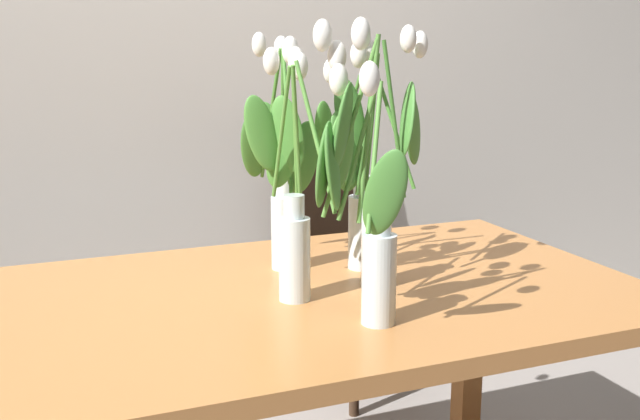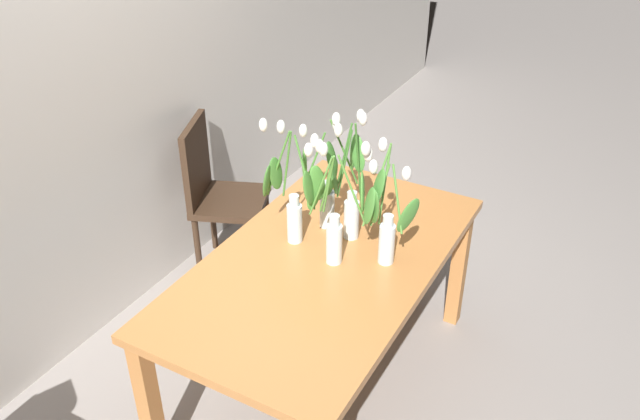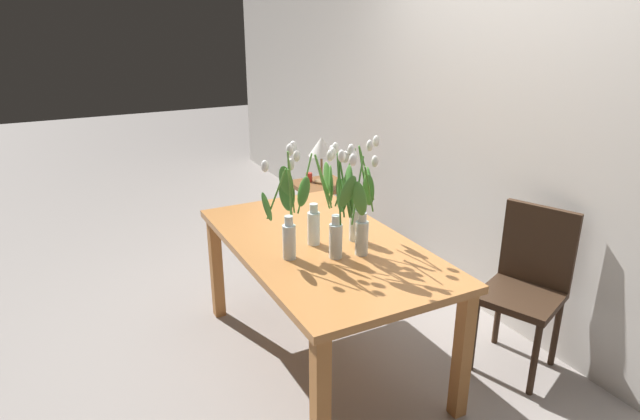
{
  "view_description": "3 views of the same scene",
  "coord_description": "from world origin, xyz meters",
  "px_view_note": "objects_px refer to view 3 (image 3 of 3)",
  "views": [
    {
      "loc": [
        -0.51,
        -1.47,
        1.27
      ],
      "look_at": [
        0.07,
        -0.03,
        0.93
      ],
      "focal_mm": 41.54,
      "sensor_mm": 36.0,
      "label": 1
    },
    {
      "loc": [
        -2.0,
        -1.09,
        2.38
      ],
      "look_at": [
        0.07,
        0.06,
        0.92
      ],
      "focal_mm": 36.86,
      "sensor_mm": 36.0,
      "label": 2
    },
    {
      "loc": [
        2.39,
        -1.25,
        1.92
      ],
      "look_at": [
        0.02,
        -0.02,
        0.94
      ],
      "focal_mm": 30.22,
      "sensor_mm": 36.0,
      "label": 3
    }
  ],
  "objects_px": {
    "dining_table": "(321,257)",
    "dining_chair": "(527,280)",
    "tulip_vase_4": "(357,204)",
    "tulip_vase_0": "(341,212)",
    "tulip_vase_1": "(363,221)",
    "tulip_vase_2": "(286,213)",
    "table_lamp": "(322,148)",
    "tulip_vase_3": "(318,203)",
    "pillar_candle": "(309,177)",
    "side_table": "(321,197)"
  },
  "relations": [
    {
      "from": "dining_table",
      "to": "dining_chair",
      "type": "height_order",
      "value": "dining_chair"
    },
    {
      "from": "tulip_vase_4",
      "to": "dining_chair",
      "type": "relative_size",
      "value": 0.61
    },
    {
      "from": "tulip_vase_0",
      "to": "tulip_vase_1",
      "type": "relative_size",
      "value": 1.03
    },
    {
      "from": "tulip_vase_1",
      "to": "tulip_vase_2",
      "type": "xyz_separation_m",
      "value": [
        -0.17,
        -0.35,
        0.05
      ]
    },
    {
      "from": "tulip_vase_0",
      "to": "tulip_vase_4",
      "type": "distance_m",
      "value": 0.24
    },
    {
      "from": "tulip_vase_1",
      "to": "table_lamp",
      "type": "bearing_deg",
      "value": 158.81
    },
    {
      "from": "tulip_vase_3",
      "to": "table_lamp",
      "type": "bearing_deg",
      "value": 151.91
    },
    {
      "from": "tulip_vase_1",
      "to": "dining_chair",
      "type": "relative_size",
      "value": 0.61
    },
    {
      "from": "dining_chair",
      "to": "pillar_candle",
      "type": "bearing_deg",
      "value": -172.34
    },
    {
      "from": "tulip_vase_2",
      "to": "dining_table",
      "type": "bearing_deg",
      "value": 106.56
    },
    {
      "from": "tulip_vase_4",
      "to": "dining_chair",
      "type": "height_order",
      "value": "tulip_vase_4"
    },
    {
      "from": "tulip_vase_1",
      "to": "tulip_vase_4",
      "type": "relative_size",
      "value": 1.0
    },
    {
      "from": "tulip_vase_1",
      "to": "tulip_vase_2",
      "type": "distance_m",
      "value": 0.39
    },
    {
      "from": "dining_table",
      "to": "tulip_vase_4",
      "type": "bearing_deg",
      "value": 74.8
    },
    {
      "from": "dining_chair",
      "to": "table_lamp",
      "type": "bearing_deg",
      "value": -174.23
    },
    {
      "from": "tulip_vase_2",
      "to": "table_lamp",
      "type": "distance_m",
      "value": 1.9
    },
    {
      "from": "dining_table",
      "to": "pillar_candle",
      "type": "xyz_separation_m",
      "value": [
        -1.6,
        0.71,
        -0.06
      ]
    },
    {
      "from": "tulip_vase_2",
      "to": "table_lamp",
      "type": "xyz_separation_m",
      "value": [
        -1.59,
        1.03,
        -0.12
      ]
    },
    {
      "from": "tulip_vase_4",
      "to": "side_table",
      "type": "height_order",
      "value": "tulip_vase_4"
    },
    {
      "from": "dining_table",
      "to": "side_table",
      "type": "bearing_deg",
      "value": 152.66
    },
    {
      "from": "tulip_vase_3",
      "to": "table_lamp",
      "type": "height_order",
      "value": "tulip_vase_3"
    },
    {
      "from": "tulip_vase_0",
      "to": "tulip_vase_1",
      "type": "distance_m",
      "value": 0.12
    },
    {
      "from": "dining_table",
      "to": "tulip_vase_1",
      "type": "bearing_deg",
      "value": 25.2
    },
    {
      "from": "tulip_vase_1",
      "to": "side_table",
      "type": "distance_m",
      "value": 1.92
    },
    {
      "from": "side_table",
      "to": "pillar_candle",
      "type": "relative_size",
      "value": 7.33
    },
    {
      "from": "side_table",
      "to": "table_lamp",
      "type": "bearing_deg",
      "value": 141.78
    },
    {
      "from": "tulip_vase_2",
      "to": "table_lamp",
      "type": "bearing_deg",
      "value": 147.08
    },
    {
      "from": "side_table",
      "to": "tulip_vase_0",
      "type": "bearing_deg",
      "value": -24.29
    },
    {
      "from": "tulip_vase_0",
      "to": "side_table",
      "type": "distance_m",
      "value": 1.94
    },
    {
      "from": "tulip_vase_4",
      "to": "pillar_candle",
      "type": "bearing_deg",
      "value": 162.45
    },
    {
      "from": "tulip_vase_2",
      "to": "tulip_vase_3",
      "type": "xyz_separation_m",
      "value": [
        -0.06,
        0.21,
        0.0
      ]
    },
    {
      "from": "dining_chair",
      "to": "pillar_candle",
      "type": "height_order",
      "value": "dining_chair"
    },
    {
      "from": "tulip_vase_4",
      "to": "table_lamp",
      "type": "bearing_deg",
      "value": 159.04
    },
    {
      "from": "dining_chair",
      "to": "dining_table",
      "type": "bearing_deg",
      "value": -118.81
    },
    {
      "from": "tulip_vase_3",
      "to": "tulip_vase_4",
      "type": "relative_size",
      "value": 0.96
    },
    {
      "from": "table_lamp",
      "to": "tulip_vase_2",
      "type": "bearing_deg",
      "value": -32.92
    },
    {
      "from": "tulip_vase_1",
      "to": "tulip_vase_2",
      "type": "relative_size",
      "value": 0.97
    },
    {
      "from": "tulip_vase_2",
      "to": "dining_chair",
      "type": "height_order",
      "value": "tulip_vase_2"
    },
    {
      "from": "dining_table",
      "to": "dining_chair",
      "type": "xyz_separation_m",
      "value": [
        0.55,
        1.0,
        -0.12
      ]
    },
    {
      "from": "tulip_vase_4",
      "to": "side_table",
      "type": "xyz_separation_m",
      "value": [
        -1.55,
        0.58,
        -0.51
      ]
    },
    {
      "from": "table_lamp",
      "to": "pillar_candle",
      "type": "distance_m",
      "value": 0.29
    },
    {
      "from": "tulip_vase_4",
      "to": "pillar_candle",
      "type": "height_order",
      "value": "tulip_vase_4"
    },
    {
      "from": "tulip_vase_1",
      "to": "dining_chair",
      "type": "distance_m",
      "value": 1.03
    },
    {
      "from": "dining_table",
      "to": "tulip_vase_2",
      "type": "xyz_separation_m",
      "value": [
        0.07,
        -0.24,
        0.32
      ]
    },
    {
      "from": "dining_table",
      "to": "tulip_vase_1",
      "type": "relative_size",
      "value": 2.82
    },
    {
      "from": "tulip_vase_0",
      "to": "tulip_vase_1",
      "type": "xyz_separation_m",
      "value": [
        0.03,
        0.11,
        -0.05
      ]
    },
    {
      "from": "tulip_vase_1",
      "to": "dining_table",
      "type": "bearing_deg",
      "value": -154.8
    },
    {
      "from": "tulip_vase_4",
      "to": "pillar_candle",
      "type": "distance_m",
      "value": 1.77
    },
    {
      "from": "table_lamp",
      "to": "tulip_vase_1",
      "type": "bearing_deg",
      "value": -21.19
    },
    {
      "from": "tulip_vase_3",
      "to": "tulip_vase_4",
      "type": "distance_m",
      "value": 0.22
    }
  ]
}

